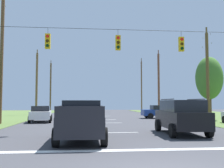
{
  "coord_description": "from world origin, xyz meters",
  "views": [
    {
      "loc": [
        -1.95,
        -6.74,
        1.85
      ],
      "look_at": [
        -0.25,
        10.98,
        3.09
      ],
      "focal_mm": 42.37,
      "sensor_mm": 36.0,
      "label": 1
    }
  ],
  "objects_px": {
    "pickup_truck": "(81,120)",
    "suv_black": "(181,116)",
    "utility_pole_far_left": "(1,59)",
    "distant_car_oncoming": "(160,111)",
    "utility_pole_distant_left": "(51,86)",
    "utility_pole_near_left": "(142,85)",
    "tree_roadside_right": "(209,78)",
    "distant_car_crossing_white": "(41,114)",
    "utility_pole_far_right": "(159,83)",
    "overhead_signal_span": "(121,70)",
    "utility_pole_mid_right": "(208,74)",
    "utility_pole_distant_right": "(37,82)"
  },
  "relations": [
    {
      "from": "distant_car_crossing_white",
      "to": "utility_pole_distant_right",
      "type": "height_order",
      "value": "utility_pole_distant_right"
    },
    {
      "from": "utility_pole_mid_right",
      "to": "utility_pole_near_left",
      "type": "xyz_separation_m",
      "value": [
        0.23,
        31.5,
        0.99
      ]
    },
    {
      "from": "overhead_signal_span",
      "to": "utility_pole_far_right",
      "type": "height_order",
      "value": "utility_pole_far_right"
    },
    {
      "from": "overhead_signal_span",
      "to": "utility_pole_far_left",
      "type": "distance_m",
      "value": 11.85
    },
    {
      "from": "suv_black",
      "to": "utility_pole_far_right",
      "type": "distance_m",
      "value": 26.41
    },
    {
      "from": "distant_car_crossing_white",
      "to": "utility_pole_distant_left",
      "type": "height_order",
      "value": "utility_pole_distant_left"
    },
    {
      "from": "distant_car_crossing_white",
      "to": "tree_roadside_right",
      "type": "bearing_deg",
      "value": 4.19
    },
    {
      "from": "utility_pole_near_left",
      "to": "utility_pole_far_left",
      "type": "height_order",
      "value": "utility_pole_far_left"
    },
    {
      "from": "utility_pole_far_right",
      "to": "distant_car_oncoming",
      "type": "bearing_deg",
      "value": -104.73
    },
    {
      "from": "utility_pole_distant_left",
      "to": "utility_pole_distant_right",
      "type": "bearing_deg",
      "value": -90.06
    },
    {
      "from": "pickup_truck",
      "to": "utility_pole_mid_right",
      "type": "bearing_deg",
      "value": 42.86
    },
    {
      "from": "utility_pole_far_left",
      "to": "tree_roadside_right",
      "type": "relative_size",
      "value": 1.69
    },
    {
      "from": "overhead_signal_span",
      "to": "utility_pole_distant_left",
      "type": "distance_m",
      "value": 40.3
    },
    {
      "from": "utility_pole_far_left",
      "to": "utility_pole_distant_left",
      "type": "bearing_deg",
      "value": 90.2
    },
    {
      "from": "suv_black",
      "to": "utility_pole_distant_left",
      "type": "height_order",
      "value": "utility_pole_distant_left"
    },
    {
      "from": "suv_black",
      "to": "utility_pole_mid_right",
      "type": "relative_size",
      "value": 0.54
    },
    {
      "from": "pickup_truck",
      "to": "suv_black",
      "type": "height_order",
      "value": "suv_black"
    },
    {
      "from": "utility_pole_distant_left",
      "to": "distant_car_oncoming",
      "type": "bearing_deg",
      "value": -57.65
    },
    {
      "from": "utility_pole_mid_right",
      "to": "utility_pole_distant_left",
      "type": "relative_size",
      "value": 0.86
    },
    {
      "from": "utility_pole_distant_right",
      "to": "tree_roadside_right",
      "type": "relative_size",
      "value": 1.46
    },
    {
      "from": "utility_pole_far_right",
      "to": "utility_pole_distant_left",
      "type": "relative_size",
      "value": 0.96
    },
    {
      "from": "utility_pole_near_left",
      "to": "tree_roadside_right",
      "type": "xyz_separation_m",
      "value": [
        1.35,
        -28.54,
        -1.11
      ]
    },
    {
      "from": "utility_pole_near_left",
      "to": "utility_pole_distant_right",
      "type": "xyz_separation_m",
      "value": [
        -19.2,
        -15.1,
        -0.66
      ]
    },
    {
      "from": "distant_car_oncoming",
      "to": "pickup_truck",
      "type": "bearing_deg",
      "value": -117.34
    },
    {
      "from": "suv_black",
      "to": "utility_pole_far_left",
      "type": "xyz_separation_m",
      "value": [
        -12.88,
        8.36,
        4.51
      ]
    },
    {
      "from": "pickup_truck",
      "to": "distant_car_crossing_white",
      "type": "xyz_separation_m",
      "value": [
        -4.06,
        12.58,
        -0.18
      ]
    },
    {
      "from": "utility_pole_mid_right",
      "to": "utility_pole_far_left",
      "type": "distance_m",
      "value": 18.89
    },
    {
      "from": "suv_black",
      "to": "utility_pole_mid_right",
      "type": "height_order",
      "value": "utility_pole_mid_right"
    },
    {
      "from": "distant_car_oncoming",
      "to": "utility_pole_distant_right",
      "type": "distance_m",
      "value": 19.47
    },
    {
      "from": "overhead_signal_span",
      "to": "distant_car_oncoming",
      "type": "distance_m",
      "value": 15.46
    },
    {
      "from": "utility_pole_far_left",
      "to": "utility_pole_distant_left",
      "type": "distance_m",
      "value": 32.28
    },
    {
      "from": "pickup_truck",
      "to": "tree_roadside_right",
      "type": "xyz_separation_m",
      "value": [
        13.32,
        13.85,
        3.45
      ]
    },
    {
      "from": "utility_pole_far_right",
      "to": "utility_pole_distant_left",
      "type": "height_order",
      "value": "utility_pole_distant_left"
    },
    {
      "from": "suv_black",
      "to": "distant_car_oncoming",
      "type": "distance_m",
      "value": 15.55
    },
    {
      "from": "utility_pole_mid_right",
      "to": "overhead_signal_span",
      "type": "bearing_deg",
      "value": -141.34
    },
    {
      "from": "utility_pole_mid_right",
      "to": "utility_pole_distant_right",
      "type": "relative_size",
      "value": 0.92
    },
    {
      "from": "distant_car_oncoming",
      "to": "utility_pole_mid_right",
      "type": "distance_m",
      "value": 7.84
    },
    {
      "from": "distant_car_oncoming",
      "to": "utility_pole_far_right",
      "type": "relative_size",
      "value": 0.43
    },
    {
      "from": "distant_car_oncoming",
      "to": "utility_pole_near_left",
      "type": "height_order",
      "value": "utility_pole_near_left"
    },
    {
      "from": "distant_car_crossing_white",
      "to": "utility_pole_near_left",
      "type": "height_order",
      "value": "utility_pole_near_left"
    },
    {
      "from": "suv_black",
      "to": "utility_pole_far_right",
      "type": "relative_size",
      "value": 0.48
    },
    {
      "from": "utility_pole_mid_right",
      "to": "tree_roadside_right",
      "type": "distance_m",
      "value": 3.35
    },
    {
      "from": "utility_pole_mid_right",
      "to": "utility_pole_near_left",
      "type": "relative_size",
      "value": 0.8
    },
    {
      "from": "utility_pole_near_left",
      "to": "tree_roadside_right",
      "type": "distance_m",
      "value": 28.6
    },
    {
      "from": "distant_car_crossing_white",
      "to": "utility_pole_distant_right",
      "type": "bearing_deg",
      "value": 102.17
    },
    {
      "from": "utility_pole_near_left",
      "to": "tree_roadside_right",
      "type": "relative_size",
      "value": 1.69
    },
    {
      "from": "pickup_truck",
      "to": "utility_pole_far_left",
      "type": "height_order",
      "value": "utility_pole_far_left"
    },
    {
      "from": "utility_pole_far_right",
      "to": "overhead_signal_span",
      "type": "bearing_deg",
      "value": -110.88
    },
    {
      "from": "pickup_truck",
      "to": "utility_pole_distant_left",
      "type": "xyz_separation_m",
      "value": [
        -7.22,
        42.55,
        4.29
      ]
    },
    {
      "from": "overhead_signal_span",
      "to": "utility_pole_mid_right",
      "type": "height_order",
      "value": "utility_pole_mid_right"
    }
  ]
}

